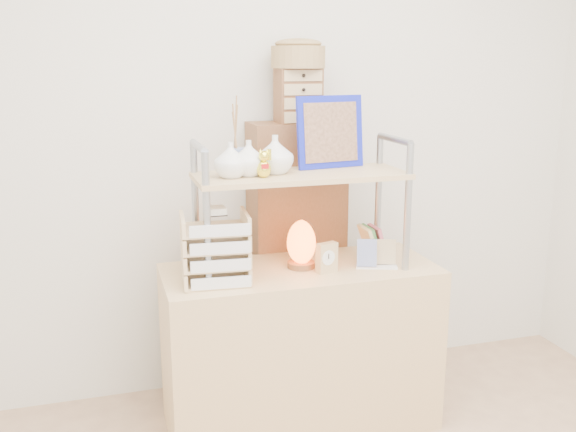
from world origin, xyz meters
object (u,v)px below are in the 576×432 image
(cabinet, at_px, (296,258))
(salt_lamp, at_px, (301,244))
(desk, at_px, (300,347))
(letter_tray, at_px, (216,252))

(cabinet, distance_m, salt_lamp, 0.42)
(desk, distance_m, cabinet, 0.49)
(cabinet, height_order, letter_tray, cabinet)
(cabinet, xyz_separation_m, salt_lamp, (-0.09, -0.36, 0.18))
(cabinet, xyz_separation_m, letter_tray, (-0.48, -0.44, 0.20))
(letter_tray, xyz_separation_m, salt_lamp, (0.39, 0.08, -0.02))
(letter_tray, distance_m, salt_lamp, 0.40)
(desk, height_order, salt_lamp, salt_lamp)
(cabinet, bearing_deg, letter_tray, -138.20)
(desk, height_order, cabinet, cabinet)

